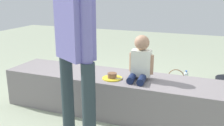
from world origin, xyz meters
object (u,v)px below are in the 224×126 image
at_px(adult_standing, 75,35).
at_px(handbag_black_leather, 153,89).
at_px(party_cup_red, 223,108).
at_px(cake_box_white, 194,94).
at_px(cake_plate, 112,77).
at_px(child_seated, 141,60).
at_px(handbag_brown_canvas, 176,83).
at_px(water_bottle_near_gift, 186,77).
at_px(gift_bag, 86,67).

xyz_separation_m(adult_standing, handbag_black_leather, (0.41, 1.31, -0.91)).
relative_size(party_cup_red, cake_box_white, 0.35).
bearing_deg(handbag_black_leather, adult_standing, -107.55).
bearing_deg(cake_plate, child_seated, 19.60).
xyz_separation_m(adult_standing, party_cup_red, (1.29, 1.14, -0.97)).
bearing_deg(handbag_brown_canvas, adult_standing, -111.46).
distance_m(adult_standing, handbag_black_leather, 1.65).
relative_size(cake_plate, cake_box_white, 0.80).
height_order(child_seated, cake_plate, child_seated).
xyz_separation_m(cake_plate, water_bottle_near_gift, (0.65, 1.43, -0.38)).
relative_size(gift_bag, handbag_brown_canvas, 0.97).
distance_m(water_bottle_near_gift, handbag_brown_canvas, 0.35).
xyz_separation_m(child_seated, cake_plate, (-0.29, -0.10, -0.19)).
height_order(adult_standing, cake_box_white, adult_standing).
distance_m(adult_standing, gift_bag, 2.16).
bearing_deg(adult_standing, party_cup_red, 41.42).
relative_size(adult_standing, handbag_brown_canvas, 5.34).
distance_m(cake_plate, handbag_black_leather, 0.87).
distance_m(gift_bag, handbag_brown_canvas, 1.51).
xyz_separation_m(child_seated, gift_bag, (-1.25, 1.10, -0.53)).
distance_m(child_seated, water_bottle_near_gift, 1.49).
bearing_deg(party_cup_red, water_bottle_near_gift, 121.17).
distance_m(child_seated, cake_box_white, 1.08).
xyz_separation_m(gift_bag, party_cup_red, (2.14, -0.64, -0.08)).
xyz_separation_m(cake_plate, handbag_black_leather, (0.30, 0.73, -0.36)).
bearing_deg(gift_bag, handbag_black_leather, -20.41).
xyz_separation_m(child_seated, party_cup_red, (0.89, 0.46, -0.61)).
bearing_deg(water_bottle_near_gift, gift_bag, -171.74).
relative_size(water_bottle_near_gift, party_cup_red, 1.98).
height_order(handbag_black_leather, handbag_brown_canvas, handbag_brown_canvas).
bearing_deg(cake_plate, cake_box_white, 45.56).
relative_size(child_seated, cake_box_white, 1.72).
bearing_deg(child_seated, water_bottle_near_gift, 74.77).
bearing_deg(handbag_brown_canvas, child_seated, -104.55).
bearing_deg(party_cup_red, handbag_brown_canvas, 139.55).
height_order(water_bottle_near_gift, cake_box_white, water_bottle_near_gift).
bearing_deg(gift_bag, child_seated, -41.26).
xyz_separation_m(adult_standing, water_bottle_near_gift, (0.76, 2.02, -0.93)).
height_order(gift_bag, cake_box_white, gift_bag).
xyz_separation_m(child_seated, handbag_black_leather, (0.01, 0.63, -0.55)).
xyz_separation_m(cake_plate, party_cup_red, (1.18, 0.56, -0.42)).
bearing_deg(child_seated, cake_plate, -160.40).
height_order(child_seated, gift_bag, child_seated).
distance_m(adult_standing, cake_box_white, 1.95).
bearing_deg(handbag_brown_canvas, cake_plate, -116.49).
relative_size(adult_standing, water_bottle_near_gift, 8.69).
distance_m(child_seated, party_cup_red, 1.17).
height_order(child_seated, adult_standing, adult_standing).
distance_m(cake_box_white, handbag_brown_canvas, 0.38).
height_order(adult_standing, gift_bag, adult_standing).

